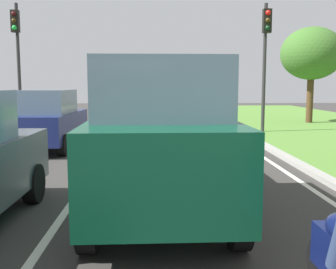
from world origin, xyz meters
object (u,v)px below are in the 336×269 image
Objects in this scene: traffic_light_overhead_left at (17,46)px; tree_roadside_far at (312,54)px; car_hatchback_far at (47,120)px; car_suv_ahead at (160,136)px; traffic_light_near_right at (266,46)px.

traffic_light_overhead_left reaches higher than tree_roadside_far.
tree_roadside_far is at bearing 9.35° from traffic_light_overhead_left.
tree_roadside_far reaches higher than car_hatchback_far.
car_hatchback_far is (-3.27, 6.11, -0.28)m from car_suv_ahead.
tree_roadside_far is at bearing 36.67° from car_hatchback_far.
car_suv_ahead is 0.96× the size of tree_roadside_far.
traffic_light_near_right is at bearing 65.58° from car_suv_ahead.
car_hatchback_far is 0.71× the size of traffic_light_overhead_left.
car_suv_ahead is 10.95m from traffic_light_near_right.
tree_roadside_far is (13.42, 2.21, -0.14)m from traffic_light_overhead_left.
traffic_light_overhead_left is 13.60m from tree_roadside_far.
traffic_light_near_right is 0.95× the size of traffic_light_overhead_left.
tree_roadside_far is (7.63, 13.62, 2.24)m from car_suv_ahead.
car_hatchback_far is 6.44m from traffic_light_overhead_left.
car_suv_ahead is at bearing -63.09° from traffic_light_overhead_left.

